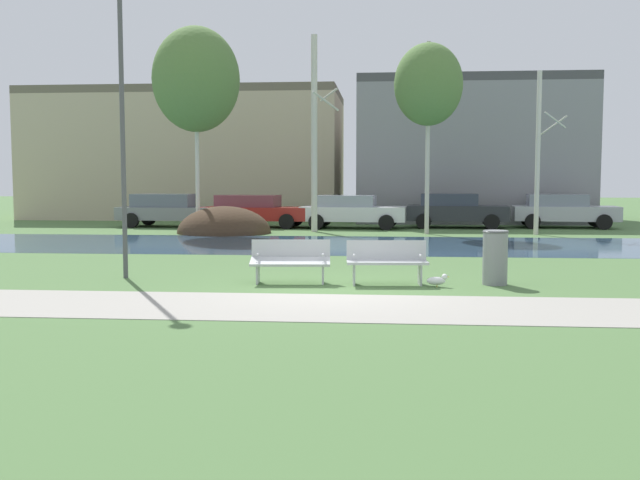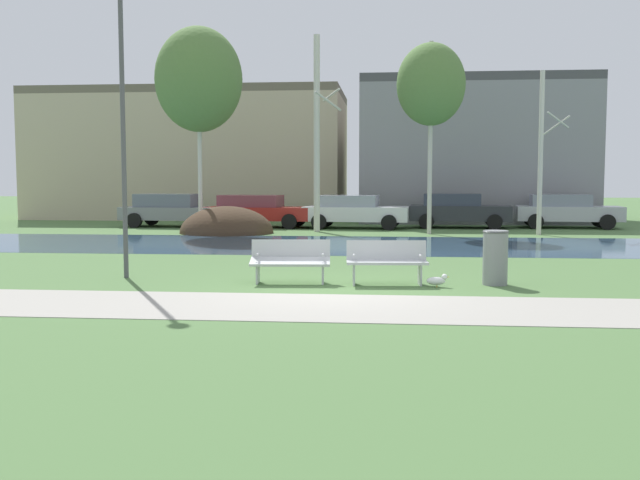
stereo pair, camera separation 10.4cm
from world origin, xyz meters
TOP-DOWN VIEW (x-y plane):
  - ground_plane at (0.00, 10.00)m, footprint 120.00×120.00m
  - paved_path_strip at (0.00, -1.81)m, footprint 60.00×2.59m
  - river_band at (0.00, 9.49)m, footprint 80.00×6.73m
  - soil_mound at (-5.27, 14.07)m, footprint 3.63×3.41m
  - bench_left at (-0.98, 0.88)m, footprint 1.64×0.68m
  - bench_right at (0.96, 0.88)m, footprint 1.64×0.68m
  - trash_bin at (3.10, 1.04)m, footprint 0.51×0.51m
  - seagull at (1.94, 0.61)m, footprint 0.44×0.16m
  - streetlamp at (-4.57, 1.35)m, footprint 0.32×0.32m
  - birch_far_left at (-6.45, 14.64)m, footprint 3.40×3.40m
  - birch_left at (-1.85, 15.21)m, footprint 1.12×1.92m
  - birch_center_left at (2.53, 14.41)m, footprint 2.58×2.58m
  - birch_center at (6.65, 14.37)m, footprint 1.11×2.00m
  - parked_van_nearest_grey at (-8.39, 17.46)m, footprint 4.83×2.33m
  - parked_sedan_second_red at (-4.72, 17.55)m, footprint 4.79×2.36m
  - parked_hatch_third_white at (-0.47, 17.23)m, footprint 4.55×2.39m
  - parked_wagon_fourth_dark at (3.94, 17.93)m, footprint 4.37×2.29m
  - parked_suv_fifth_silver at (8.53, 18.30)m, footprint 4.46×2.32m
  - building_beige_block at (-9.67, 25.72)m, footprint 16.31×8.02m
  - building_grey_warehouse at (5.07, 24.55)m, footprint 10.92×9.30m

SIDE VIEW (x-z plane):
  - ground_plane at x=0.00m, z-range 0.00..0.00m
  - soil_mound at x=-5.27m, z-range -1.05..1.05m
  - river_band at x=0.00m, z-range 0.00..0.01m
  - paved_path_strip at x=0.00m, z-range 0.00..0.01m
  - seagull at x=1.94m, z-range 0.00..0.26m
  - bench_left at x=-0.98m, z-range 0.04..0.91m
  - bench_right at x=0.96m, z-range 0.04..0.91m
  - trash_bin at x=3.10m, z-range 0.02..1.10m
  - parked_sedan_second_red at x=-4.72m, z-range 0.05..1.45m
  - parked_hatch_third_white at x=-0.47m, z-range 0.05..1.46m
  - parked_van_nearest_grey at x=-8.39m, z-range 0.04..1.49m
  - parked_suv_fifth_silver at x=8.53m, z-range 0.05..1.48m
  - parked_wagon_fourth_dark at x=3.94m, z-range 0.04..1.51m
  - birch_center at x=6.65m, z-range 0.06..6.16m
  - building_beige_block at x=-9.67m, z-range 0.00..6.77m
  - building_grey_warehouse at x=5.07m, z-range 0.00..6.90m
  - birch_left at x=-1.85m, z-range 0.06..7.78m
  - streetlamp at x=-4.57m, z-range 0.95..7.21m
  - birch_center_left at x=2.53m, z-range 2.01..9.25m
  - birch_far_left at x=-6.45m, z-range 1.96..9.97m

